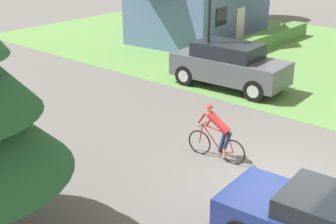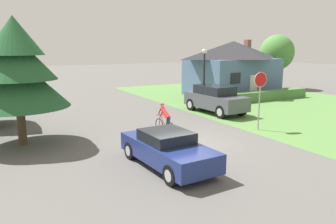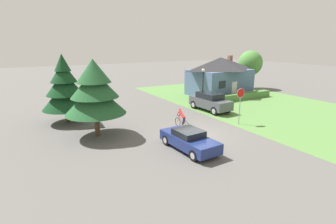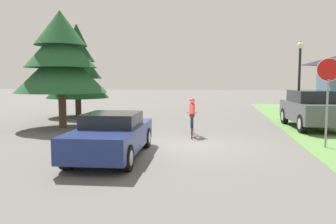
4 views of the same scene
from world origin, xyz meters
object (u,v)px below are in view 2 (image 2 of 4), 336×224
(cottage_house, at_px, (233,67))
(stop_sign, at_px, (260,89))
(street_lamp, at_px, (204,70))
(cyclist, at_px, (165,120))
(conifer_tall_near, at_px, (17,69))
(deciduous_tree_right, at_px, (277,53))
(parked_suv_right, at_px, (215,99))
(sedan_left_lane, at_px, (167,149))

(cottage_house, distance_m, stop_sign, 13.56)
(stop_sign, relative_size, street_lamp, 0.71)
(cottage_house, height_order, cyclist, cottage_house)
(cottage_house, relative_size, conifer_tall_near, 1.59)
(cottage_house, distance_m, deciduous_tree_right, 7.17)
(stop_sign, bearing_deg, conifer_tall_near, -12.21)
(cottage_house, relative_size, street_lamp, 2.09)
(deciduous_tree_right, bearing_deg, street_lamp, -153.31)
(parked_suv_right, relative_size, stop_sign, 1.55)
(sedan_left_lane, bearing_deg, deciduous_tree_right, -57.92)
(sedan_left_lane, distance_m, conifer_tall_near, 7.69)
(sedan_left_lane, relative_size, conifer_tall_near, 0.79)
(cyclist, bearing_deg, cottage_house, -56.25)
(stop_sign, relative_size, deciduous_tree_right, 0.55)
(street_lamp, height_order, conifer_tall_near, conifer_tall_near)
(sedan_left_lane, bearing_deg, street_lamp, -44.85)
(sedan_left_lane, relative_size, cyclist, 2.48)
(conifer_tall_near, bearing_deg, parked_suv_right, 8.50)
(sedan_left_lane, relative_size, street_lamp, 1.04)
(cottage_house, distance_m, cyclist, 15.75)
(cyclist, xyz_separation_m, street_lamp, (5.09, 4.03, 2.10))
(cyclist, bearing_deg, deciduous_tree_right, -64.78)
(parked_suv_right, height_order, street_lamp, street_lamp)
(sedan_left_lane, bearing_deg, conifer_tall_near, 35.11)
(cottage_house, distance_m, sedan_left_lane, 20.02)
(cottage_house, bearing_deg, street_lamp, -146.59)
(deciduous_tree_right, bearing_deg, sedan_left_lane, -144.35)
(deciduous_tree_right, bearing_deg, parked_suv_right, -150.17)
(cyclist, distance_m, street_lamp, 6.83)
(conifer_tall_near, bearing_deg, street_lamp, 12.39)
(cyclist, xyz_separation_m, conifer_tall_near, (-6.55, 1.48, 2.67))
(parked_suv_right, height_order, conifer_tall_near, conifer_tall_near)
(conifer_tall_near, bearing_deg, cottage_house, 23.83)
(cyclist, distance_m, conifer_tall_near, 7.22)
(cyclist, height_order, stop_sign, stop_sign)
(stop_sign, bearing_deg, sedan_left_lane, 23.17)
(parked_suv_right, xyz_separation_m, stop_sign, (-0.71, -4.85, 1.28))
(street_lamp, bearing_deg, deciduous_tree_right, 26.69)
(sedan_left_lane, bearing_deg, parked_suv_right, -49.26)
(sedan_left_lane, height_order, cyclist, cyclist)
(sedan_left_lane, height_order, street_lamp, street_lamp)
(sedan_left_lane, distance_m, street_lamp, 11.07)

